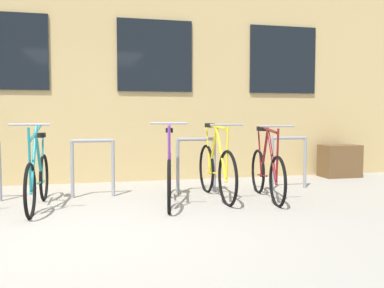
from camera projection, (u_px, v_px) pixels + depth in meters
The scene contains 8 objects.
ground_plane at pixel (83, 234), 4.16m from camera, with size 42.00×42.00×0.00m, color #9E998E.
storefront_building at pixel (85, 56), 9.81m from camera, with size 28.00×5.66×5.03m.
bike_rack at pixel (93, 162), 5.99m from camera, with size 6.61×0.05×0.82m.
bicycle_maroon at pixel (267, 172), 5.89m from camera, with size 0.44×1.62×1.05m.
bicycle_yellow at pixel (216, 169), 5.94m from camera, with size 0.44×1.74×1.07m.
bicycle_purple at pixel (169, 175), 5.58m from camera, with size 0.49×1.70×1.09m.
bicycle_teal at pixel (38, 178), 5.32m from camera, with size 0.44×1.70×1.08m.
planter_box at pixel (340, 161), 7.98m from camera, with size 0.70×0.44×0.60m, color brown.
Camera 1 is at (0.08, -4.22, 1.16)m, focal length 39.93 mm.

